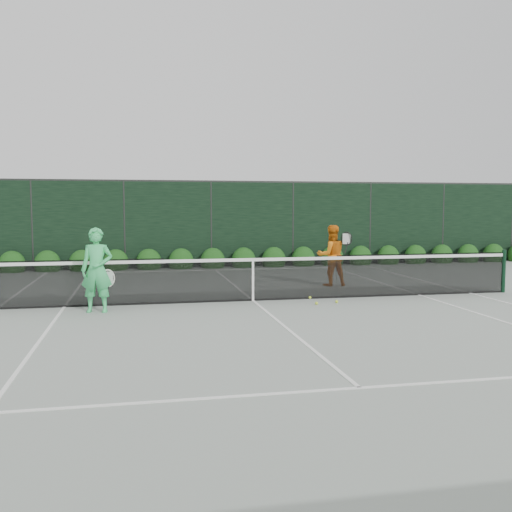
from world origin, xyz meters
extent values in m
plane|color=gray|center=(0.00, 0.00, 0.00)|extent=(80.00, 80.00, 0.00)
cylinder|color=#11341F|center=(6.40, 0.00, 0.54)|extent=(0.10, 0.10, 1.07)
cube|color=black|center=(-4.20, 0.00, 0.51)|extent=(4.40, 0.01, 1.02)
cube|color=black|center=(0.00, 0.00, 0.48)|extent=(4.00, 0.01, 0.96)
cube|color=black|center=(4.20, 0.00, 0.51)|extent=(4.40, 0.01, 1.02)
cube|color=white|center=(0.00, 0.00, 0.94)|extent=(12.80, 0.03, 0.07)
cube|color=black|center=(0.00, 0.00, 0.02)|extent=(12.80, 0.02, 0.04)
cube|color=white|center=(0.00, 0.00, 0.46)|extent=(0.05, 0.03, 0.91)
imported|color=#3DD070|center=(-3.37, -0.70, 0.86)|extent=(0.68, 0.49, 1.73)
torus|color=white|center=(-3.17, -0.60, 0.67)|extent=(0.30, 0.11, 0.30)
cylinder|color=black|center=(-3.17, -0.60, 0.43)|extent=(0.10, 0.03, 0.30)
imported|color=orange|center=(2.57, 2.01, 0.82)|extent=(0.81, 0.63, 1.65)
torus|color=black|center=(2.92, 1.81, 1.29)|extent=(0.29, 0.14, 0.30)
cylinder|color=black|center=(2.92, 1.81, 1.05)|extent=(0.10, 0.03, 0.30)
cube|color=white|center=(5.49, 0.00, 0.01)|extent=(0.06, 23.77, 0.01)
cube|color=white|center=(-4.12, 0.00, 0.01)|extent=(0.06, 23.77, 0.01)
cube|color=white|center=(4.12, 0.00, 0.01)|extent=(0.06, 23.77, 0.01)
cube|color=white|center=(0.00, 11.88, 0.01)|extent=(11.03, 0.06, 0.01)
cube|color=white|center=(0.00, 6.40, 0.01)|extent=(8.23, 0.06, 0.01)
cube|color=white|center=(0.00, -6.40, 0.01)|extent=(8.23, 0.06, 0.01)
cube|color=white|center=(0.00, 0.00, 0.01)|extent=(0.06, 12.80, 0.01)
cube|color=black|center=(0.00, 7.50, 1.50)|extent=(32.00, 0.06, 3.00)
cube|color=#262826|center=(0.00, 7.50, 3.03)|extent=(32.00, 0.06, 0.06)
cylinder|color=#262826|center=(-6.00, 7.50, 1.50)|extent=(0.08, 0.08, 3.00)
cylinder|color=#262826|center=(-3.00, 7.50, 1.50)|extent=(0.08, 0.08, 3.00)
cylinder|color=#262826|center=(0.00, 7.50, 1.50)|extent=(0.08, 0.08, 3.00)
cylinder|color=#262826|center=(3.00, 7.50, 1.50)|extent=(0.08, 0.08, 3.00)
cylinder|color=#262826|center=(6.00, 7.50, 1.50)|extent=(0.08, 0.08, 3.00)
cylinder|color=#262826|center=(9.00, 7.50, 1.50)|extent=(0.08, 0.08, 3.00)
cylinder|color=#262826|center=(12.00, 7.50, 1.50)|extent=(0.08, 0.08, 3.00)
ellipsoid|color=#10370F|center=(-6.60, 7.15, 0.23)|extent=(0.86, 0.65, 0.94)
ellipsoid|color=#10370F|center=(-5.50, 7.15, 0.23)|extent=(0.86, 0.65, 0.94)
ellipsoid|color=#10370F|center=(-4.40, 7.15, 0.23)|extent=(0.86, 0.65, 0.94)
ellipsoid|color=#10370F|center=(-3.30, 7.15, 0.23)|extent=(0.86, 0.65, 0.94)
ellipsoid|color=#10370F|center=(-2.20, 7.15, 0.23)|extent=(0.86, 0.65, 0.94)
ellipsoid|color=#10370F|center=(-1.10, 7.15, 0.23)|extent=(0.86, 0.65, 0.94)
ellipsoid|color=#10370F|center=(0.00, 7.15, 0.23)|extent=(0.86, 0.65, 0.94)
ellipsoid|color=#10370F|center=(1.10, 7.15, 0.23)|extent=(0.86, 0.65, 0.94)
ellipsoid|color=#10370F|center=(2.20, 7.15, 0.23)|extent=(0.86, 0.65, 0.94)
ellipsoid|color=#10370F|center=(3.30, 7.15, 0.23)|extent=(0.86, 0.65, 0.94)
ellipsoid|color=#10370F|center=(4.40, 7.15, 0.23)|extent=(0.86, 0.65, 0.94)
ellipsoid|color=#10370F|center=(5.50, 7.15, 0.23)|extent=(0.86, 0.65, 0.94)
ellipsoid|color=#10370F|center=(6.60, 7.15, 0.23)|extent=(0.86, 0.65, 0.94)
ellipsoid|color=#10370F|center=(7.70, 7.15, 0.23)|extent=(0.86, 0.65, 0.94)
ellipsoid|color=#10370F|center=(8.80, 7.15, 0.23)|extent=(0.86, 0.65, 0.94)
ellipsoid|color=#10370F|center=(9.90, 7.15, 0.23)|extent=(0.86, 0.65, 0.94)
ellipsoid|color=#10370F|center=(11.00, 7.15, 0.23)|extent=(0.86, 0.65, 0.94)
sphere|color=#C7E132|center=(1.77, -0.67, 0.03)|extent=(0.07, 0.07, 0.07)
sphere|color=#C7E132|center=(1.27, -0.79, 0.03)|extent=(0.07, 0.07, 0.07)
sphere|color=#C7E132|center=(1.36, 0.00, 0.03)|extent=(0.07, 0.07, 0.07)
camera|label=1|loc=(-2.54, -12.60, 2.15)|focal=40.00mm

